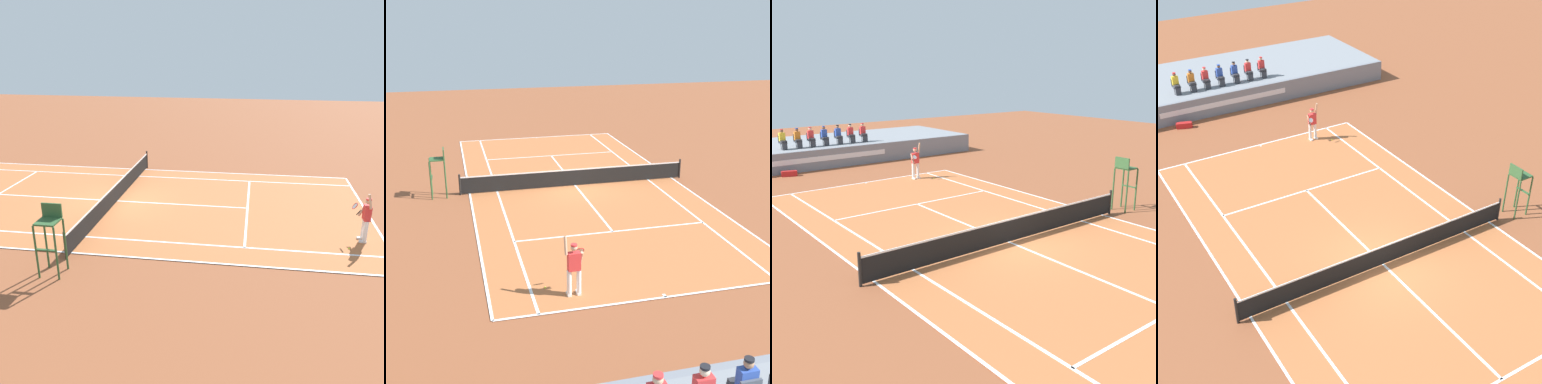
% 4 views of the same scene
% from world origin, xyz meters
% --- Properties ---
extents(ground_plane, '(80.00, 80.00, 0.00)m').
position_xyz_m(ground_plane, '(0.00, 0.00, 0.00)').
color(ground_plane, brown).
extents(court, '(11.08, 23.88, 0.03)m').
position_xyz_m(court, '(0.00, 0.00, 0.01)').
color(court, '#B76638').
rests_on(court, ground).
extents(net, '(11.98, 0.10, 1.07)m').
position_xyz_m(net, '(0.00, 0.00, 0.52)').
color(net, black).
rests_on(net, ground).
extents(barrier_wall, '(22.39, 0.25, 1.29)m').
position_xyz_m(barrier_wall, '(0.00, 16.93, 0.64)').
color(barrier_wall, gray).
rests_on(barrier_wall, ground).
extents(bleacher_platform, '(22.39, 7.02, 1.29)m').
position_xyz_m(bleacher_platform, '(0.00, 20.56, 0.64)').
color(bleacher_platform, gray).
rests_on(bleacher_platform, ground).
extents(spectator_seated_0, '(0.44, 0.60, 1.26)m').
position_xyz_m(spectator_seated_0, '(-2.38, 18.24, 1.90)').
color(spectator_seated_0, '#474C56').
rests_on(spectator_seated_0, bleacher_platform).
extents(spectator_seated_1, '(0.44, 0.60, 1.26)m').
position_xyz_m(spectator_seated_1, '(-1.44, 18.24, 1.90)').
color(spectator_seated_1, '#474C56').
rests_on(spectator_seated_1, bleacher_platform).
extents(spectator_seated_2, '(0.44, 0.60, 1.26)m').
position_xyz_m(spectator_seated_2, '(-0.58, 18.24, 1.90)').
color(spectator_seated_2, '#474C56').
rests_on(spectator_seated_2, bleacher_platform).
extents(spectator_seated_3, '(0.44, 0.60, 1.26)m').
position_xyz_m(spectator_seated_3, '(0.32, 18.24, 1.90)').
color(spectator_seated_3, '#474C56').
rests_on(spectator_seated_3, bleacher_platform).
extents(spectator_seated_4, '(0.44, 0.60, 1.26)m').
position_xyz_m(spectator_seated_4, '(1.28, 18.24, 1.90)').
color(spectator_seated_4, '#474C56').
rests_on(spectator_seated_4, bleacher_platform).
extents(spectator_seated_5, '(0.44, 0.60, 1.26)m').
position_xyz_m(spectator_seated_5, '(2.17, 18.24, 1.90)').
color(spectator_seated_5, '#474C56').
rests_on(spectator_seated_5, bleacher_platform).
extents(spectator_seated_6, '(0.44, 0.60, 1.26)m').
position_xyz_m(spectator_seated_6, '(3.08, 18.24, 1.90)').
color(spectator_seated_6, '#474C56').
rests_on(spectator_seated_6, bleacher_platform).
extents(tennis_player, '(0.76, 0.64, 2.08)m').
position_xyz_m(tennis_player, '(2.80, 11.02, 0.99)').
color(tennis_player, white).
rests_on(tennis_player, ground).
extents(tennis_ball, '(0.07, 0.07, 0.07)m').
position_xyz_m(tennis_ball, '(3.62, 10.35, 0.03)').
color(tennis_ball, '#D1E533').
rests_on(tennis_ball, ground).
extents(umpire_chair, '(0.77, 0.77, 2.44)m').
position_xyz_m(umpire_chair, '(6.89, 0.00, 1.56)').
color(umpire_chair, '#2D562D').
rests_on(umpire_chair, ground).
extents(equipment_bag, '(0.95, 0.58, 0.32)m').
position_xyz_m(equipment_bag, '(-2.80, 16.16, 0.16)').
color(equipment_bag, red).
rests_on(equipment_bag, ground).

